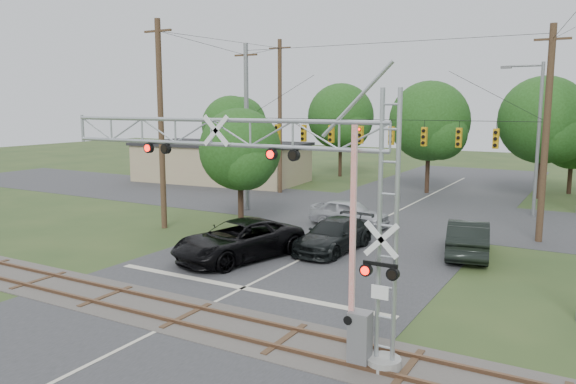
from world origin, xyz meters
The scene contains 14 objects.
ground centered at (0.00, 0.00, 0.00)m, with size 160.00×160.00×0.00m, color #2B401D.
road_main centered at (0.00, 10.00, 0.01)m, with size 14.00×90.00×0.02m, color #2D2D30.
road_cross centered at (0.00, 24.00, 0.01)m, with size 90.00×12.00×0.02m, color #2D2D30.
railroad_track centered at (0.00, 2.00, 0.03)m, with size 90.00×3.20×0.17m.
crossing_gantry centered at (3.78, 1.64, 4.88)m, with size 12.39×1.00×7.81m.
traffic_signal_span centered at (0.85, 20.00, 5.70)m, with size 19.34×0.36×11.50m.
pickup_black centered at (-2.68, 9.06, 0.93)m, with size 3.09×6.69×1.86m, color black.
car_dark centered at (0.64, 12.75, 0.81)m, with size 2.27×5.58×1.62m, color black.
sedan_silver centered at (-0.97, 18.41, 0.84)m, with size 1.98×4.91×1.67m, color #A9ABB1.
suv_dark centered at (6.78, 15.15, 0.91)m, with size 1.92×5.50×1.81m, color black.
commercial_building centered at (-20.01, 31.17, 1.89)m, with size 16.81×9.67×3.76m.
streetlight centered at (8.20, 27.38, 5.64)m, with size 2.69×0.28×10.08m.
utility_poles centered at (2.55, 22.99, 6.40)m, with size 25.44×27.30×13.67m.
treeline centered at (0.32, 32.46, 5.72)m, with size 54.66×31.38×9.73m.
Camera 1 is at (12.42, -12.53, 7.37)m, focal length 35.00 mm.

